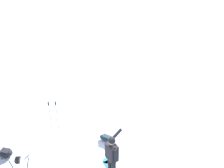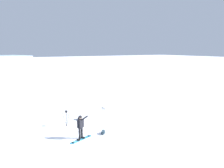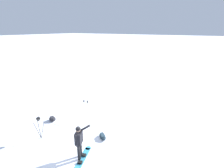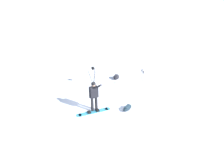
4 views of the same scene
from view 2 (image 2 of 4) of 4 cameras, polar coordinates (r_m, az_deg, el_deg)
The scene contains 7 objects.
ground_plane at distance 15.32m, azimuth -8.78°, elevation -13.65°, with size 300.00×300.00×0.00m, color white.
snowboarder at distance 14.54m, azimuth -8.44°, elevation -10.76°, with size 0.59×0.65×1.65m.
snowboard at distance 14.75m, azimuth -8.32°, elevation -14.48°, with size 0.77×1.71×0.10m.
gear_bag_large at distance 15.46m, azimuth -2.40°, elevation -12.81°, with size 0.70×0.64×0.24m.
camera_tripod at distance 16.96m, azimuth -12.21°, elevation -8.17°, with size 0.57×0.47×1.26m.
gear_bag_small at distance 18.52m, azimuth -8.62°, elevation -9.03°, with size 0.60×0.53×0.27m.
ski_poles at distance 17.45m, azimuth -2.42°, elevation -7.70°, with size 0.32×0.18×1.28m.
Camera 2 is at (-13.15, 5.10, 5.98)m, focal length 34.00 mm.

